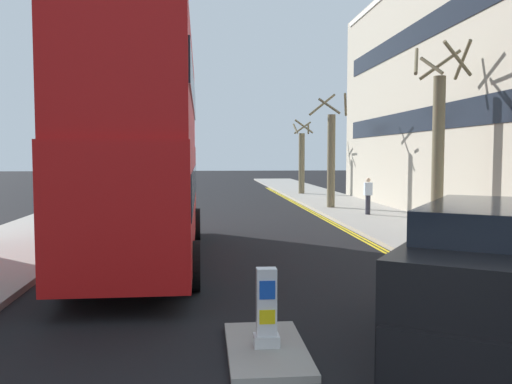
% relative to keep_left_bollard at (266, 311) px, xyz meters
% --- Properties ---
extents(sidewalk_right, '(4.00, 80.00, 0.14)m').
position_rel_keep_left_bollard_xyz_m(sidewalk_right, '(6.50, 11.88, -0.54)').
color(sidewalk_right, '#9E9991').
rests_on(sidewalk_right, ground).
extents(sidewalk_left, '(4.00, 80.00, 0.14)m').
position_rel_keep_left_bollard_xyz_m(sidewalk_left, '(-6.50, 11.88, -0.54)').
color(sidewalk_left, '#9E9991').
rests_on(sidewalk_left, ground).
extents(kerb_line_outer, '(0.10, 56.00, 0.01)m').
position_rel_keep_left_bollard_xyz_m(kerb_line_outer, '(4.40, 9.88, -0.60)').
color(kerb_line_outer, yellow).
rests_on(kerb_line_outer, ground).
extents(kerb_line_inner, '(0.10, 56.00, 0.01)m').
position_rel_keep_left_bollard_xyz_m(kerb_line_inner, '(4.24, 9.88, -0.60)').
color(kerb_line_inner, yellow).
rests_on(kerb_line_inner, ground).
extents(traffic_island, '(1.10, 2.20, 0.10)m').
position_rel_keep_left_bollard_xyz_m(traffic_island, '(0.00, 0.00, -0.56)').
color(traffic_island, '#9E9991').
rests_on(traffic_island, ground).
extents(keep_left_bollard, '(0.36, 0.28, 1.11)m').
position_rel_keep_left_bollard_xyz_m(keep_left_bollard, '(0.00, 0.00, 0.00)').
color(keep_left_bollard, silver).
rests_on(keep_left_bollard, traffic_island).
extents(double_decker_bus_away, '(2.86, 10.83, 5.64)m').
position_rel_keep_left_bollard_xyz_m(double_decker_bus_away, '(-2.38, 6.93, 2.42)').
color(double_decker_bus_away, red).
rests_on(double_decker_bus_away, ground).
extents(taxi_minivan, '(4.20, 5.04, 2.12)m').
position_rel_keep_left_bollard_xyz_m(taxi_minivan, '(2.96, -0.62, 0.46)').
color(taxi_minivan, black).
rests_on(taxi_minivan, ground).
extents(pedestrian_far, '(0.34, 0.22, 1.62)m').
position_rel_keep_left_bollard_xyz_m(pedestrian_far, '(6.33, 15.99, 0.38)').
color(pedestrian_far, '#2D2D38').
rests_on(pedestrian_far, sidewalk_right).
extents(street_tree_near, '(1.35, 1.47, 4.98)m').
position_rel_keep_left_bollard_xyz_m(street_tree_near, '(5.71, 29.16, 1.80)').
color(street_tree_near, '#6B6047').
rests_on(street_tree_near, sidewalk_right).
extents(street_tree_mid, '(1.99, 1.99, 5.77)m').
position_rel_keep_left_bollard_xyz_m(street_tree_mid, '(5.46, 19.42, 2.09)').
color(street_tree_mid, '#6B6047').
rests_on(street_tree_mid, sidewalk_right).
extents(street_tree_far, '(2.06, 2.05, 6.42)m').
position_rel_keep_left_bollard_xyz_m(street_tree_far, '(7.09, 10.52, 2.54)').
color(street_tree_far, '#6B6047').
rests_on(street_tree_far, sidewalk_right).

